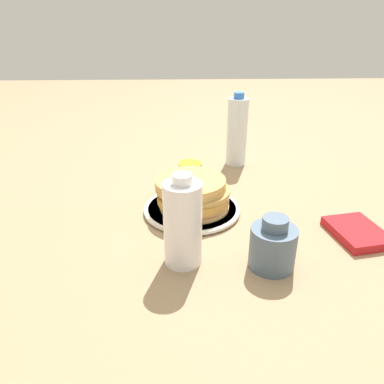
{
  "coord_description": "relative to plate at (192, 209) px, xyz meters",
  "views": [
    {
      "loc": [
        -0.78,
        0.05,
        0.45
      ],
      "look_at": [
        0.03,
        0.02,
        0.05
      ],
      "focal_mm": 35.0,
      "sensor_mm": 36.0,
      "label": 1
    }
  ],
  "objects": [
    {
      "name": "water_bottle_mid",
      "position": [
        0.32,
        -0.15,
        0.1
      ],
      "size": [
        0.06,
        0.06,
        0.23
      ],
      "color": "silver",
      "rests_on": "ground_plane"
    },
    {
      "name": "plate",
      "position": [
        0.0,
        0.0,
        0.0
      ],
      "size": [
        0.24,
        0.24,
        0.01
      ],
      "color": "silver",
      "rests_on": "ground_plane"
    },
    {
      "name": "napkin",
      "position": [
        -0.12,
        -0.36,
        0.0
      ],
      "size": [
        0.15,
        0.12,
        0.02
      ],
      "color": "red",
      "rests_on": "ground_plane"
    },
    {
      "name": "cream_jug",
      "position": [
        -0.22,
        -0.15,
        0.04
      ],
      "size": [
        0.09,
        0.09,
        0.11
      ],
      "color": "#4C6075",
      "rests_on": "ground_plane"
    },
    {
      "name": "juice_glass",
      "position": [
        0.18,
        -0.0,
        0.02
      ],
      "size": [
        0.07,
        0.07,
        0.06
      ],
      "color": "yellow",
      "rests_on": "ground_plane"
    },
    {
      "name": "water_bottle_near",
      "position": [
        -0.2,
        0.02,
        0.08
      ],
      "size": [
        0.07,
        0.07,
        0.19
      ],
      "color": "white",
      "rests_on": "ground_plane"
    },
    {
      "name": "ground_plane",
      "position": [
        -0.03,
        -0.02,
        -0.01
      ],
      "size": [
        4.0,
        4.0,
        0.0
      ],
      "primitive_type": "plane",
      "color": "#9E7F5B"
    },
    {
      "name": "pancake_stack",
      "position": [
        0.0,
        -0.0,
        0.04
      ],
      "size": [
        0.18,
        0.18,
        0.07
      ],
      "color": "#E4B36F",
      "rests_on": "plate"
    }
  ]
}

